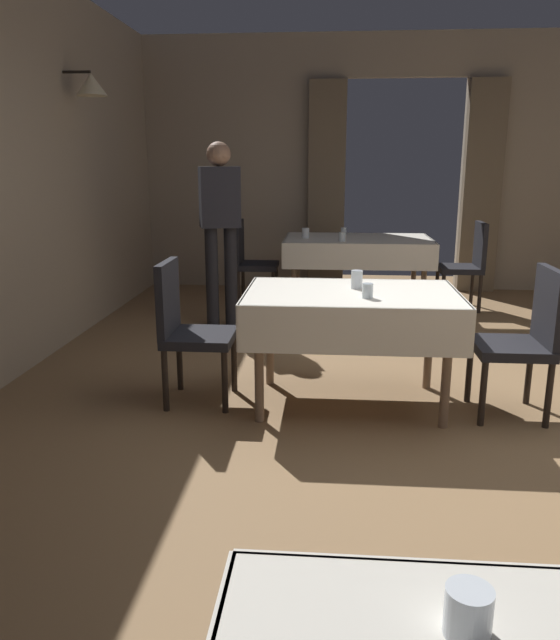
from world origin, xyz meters
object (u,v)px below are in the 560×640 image
glass_mid_b (368,291)px  glass_far_c (342,237)px  dining_table_far (358,246)px  glass_mid_a (357,279)px  glass_near_c (468,612)px  dining_table_mid (351,307)px  glass_far_b (344,231)px  glass_far_a (306,233)px  person_waiter_by_doorway (220,219)px  chair_far_right (468,261)px  chair_mid_left (187,325)px  chair_far_left (250,258)px  chair_mid_right (525,335)px

glass_mid_b → glass_far_c: bearing=92.2°
dining_table_far → glass_mid_a: bearing=-92.5°
dining_table_far → glass_near_c: glass_near_c is taller
dining_table_mid → glass_far_b: 3.11m
glass_near_c → glass_far_c: bearing=91.3°
glass_far_a → person_waiter_by_doorway: person_waiter_by_doorway is taller
glass_far_c → person_waiter_by_doorway: 1.34m
dining_table_far → chair_far_right: (1.17, -0.04, -0.15)m
glass_near_c → chair_mid_left: bearing=112.0°
glass_mid_a → glass_mid_b: size_ratio=1.32×
chair_far_left → glass_far_b: chair_far_left is taller
chair_mid_left → glass_far_a: bearing=77.0°
dining_table_far → chair_far_right: size_ratio=1.68×
glass_mid_b → glass_far_a: bearing=99.4°
dining_table_mid → chair_far_right: (1.32, 2.82, -0.14)m
dining_table_far → chair_far_left: 1.18m
dining_table_far → glass_near_c: bearing=-90.5°
glass_far_c → person_waiter_by_doorway: size_ratio=0.05×
chair_mid_right → glass_near_c: (-0.95, -2.80, 0.28)m
dining_table_mid → glass_far_a: glass_far_a is taller
chair_far_right → glass_far_b: chair_far_right is taller
glass_near_c → glass_mid_b: (-0.02, 2.71, 0.00)m
chair_far_left → chair_mid_right: bearing=-54.9°
dining_table_mid → glass_mid_a: glass_mid_a is taller
dining_table_far → person_waiter_by_doorway: size_ratio=0.91×
dining_table_far → person_waiter_by_doorway: (-1.32, -0.97, 0.36)m
glass_near_c → person_waiter_by_doorway: size_ratio=0.05×
dining_table_far → chair_mid_right: 3.09m
glass_mid_b → dining_table_mid: bearing=114.8°
chair_mid_right → glass_mid_b: (-0.97, -0.09, 0.28)m
dining_table_far → glass_far_a: glass_far_a is taller
glass_far_b → chair_far_left: bearing=-165.9°
chair_mid_right → glass_far_c: bearing=112.0°
chair_far_right → glass_mid_b: 3.26m
dining_table_mid → chair_mid_left: bearing=-178.5°
glass_far_b → person_waiter_by_doorway: 1.70m
dining_table_mid → glass_mid_a: bearing=72.2°
chair_far_right → person_waiter_by_doorway: size_ratio=0.54×
chair_far_right → glass_mid_a: 3.02m
glass_near_c → glass_mid_b: same height
dining_table_far → glass_far_b: (-0.15, 0.24, 0.13)m
glass_far_a → glass_mid_b: bearing=-80.6°
dining_table_far → chair_far_left: (-1.17, -0.01, -0.15)m
glass_far_b → dining_table_mid: bearing=-90.1°
dining_table_far → dining_table_mid: bearing=-93.1°
chair_mid_right → chair_far_right: 2.93m
chair_mid_left → glass_near_c: (1.16, -2.87, 0.28)m
chair_mid_left → glass_far_a: (0.65, 2.81, 0.29)m
person_waiter_by_doorway → dining_table_far: bearing=36.3°
glass_mid_b → person_waiter_by_doorway: 2.44m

